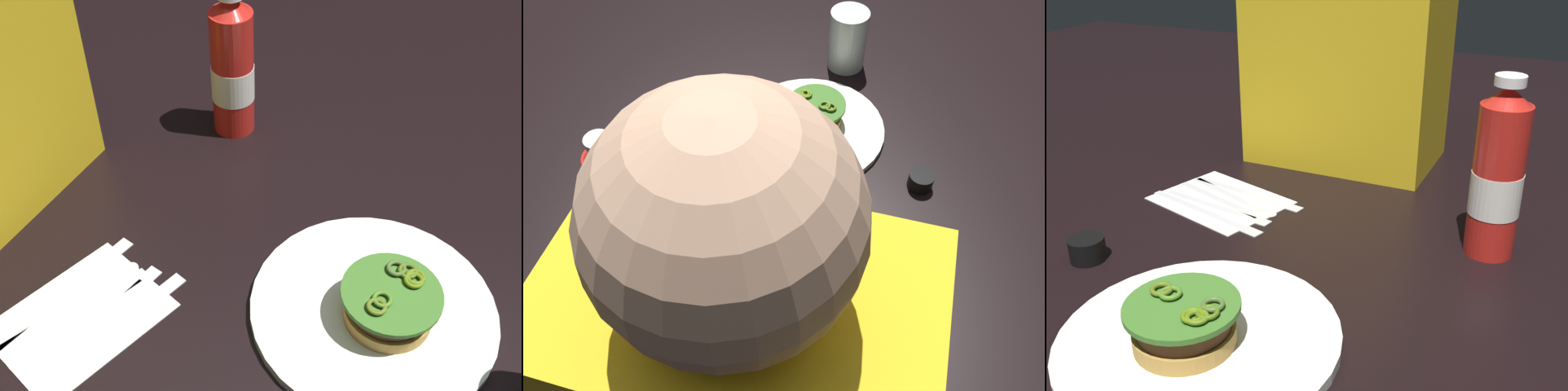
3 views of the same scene
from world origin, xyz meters
The scene contains 10 objects.
ground_plane centered at (0.00, 0.00, 0.00)m, with size 3.00×3.00×0.00m, color black.
dinner_plate centered at (-0.01, -0.04, 0.01)m, with size 0.29×0.29×0.01m, color silver.
burger_sandwich centered at (-0.01, -0.06, 0.04)m, with size 0.11×0.11×0.05m.
ketchup_bottle centered at (0.22, 0.28, 0.10)m, with size 0.06×0.06×0.23m.
napkin centered at (-0.17, 0.27, 0.00)m, with size 0.19×0.14×0.00m, color white.
butter_knife centered at (-0.16, 0.22, 0.00)m, with size 0.22×0.07×0.00m.
table_knife centered at (-0.15, 0.24, 0.00)m, with size 0.20×0.05×0.00m.
fork_utensil centered at (-0.15, 0.26, 0.00)m, with size 0.19×0.08×0.00m.
spoon_utensil centered at (-0.14, 0.28, 0.00)m, with size 0.18×0.08×0.00m.
steak_knife centered at (-0.14, 0.30, 0.00)m, with size 0.20×0.05×0.00m.
Camera 1 is at (-0.48, -0.14, 0.66)m, focal length 46.52 mm.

